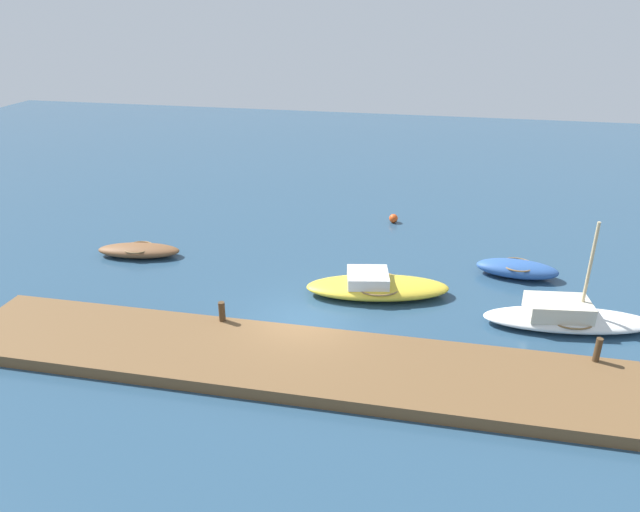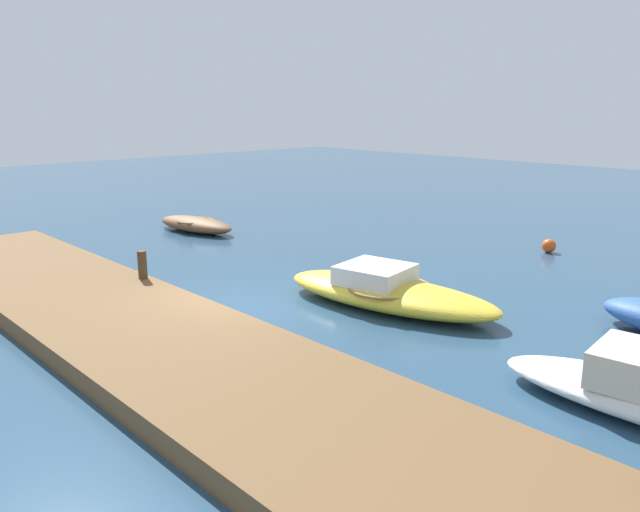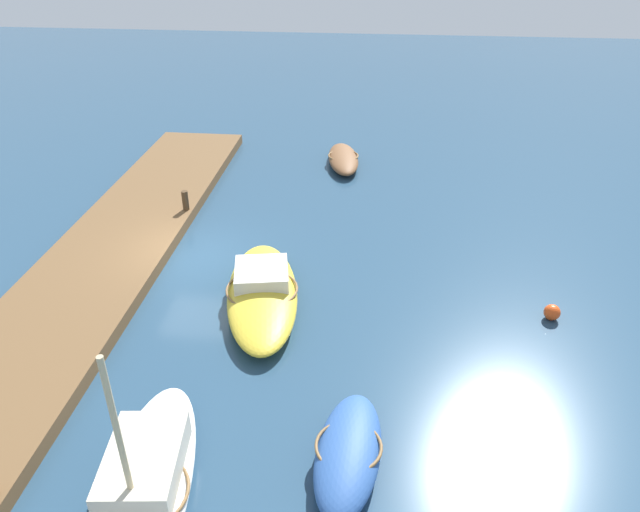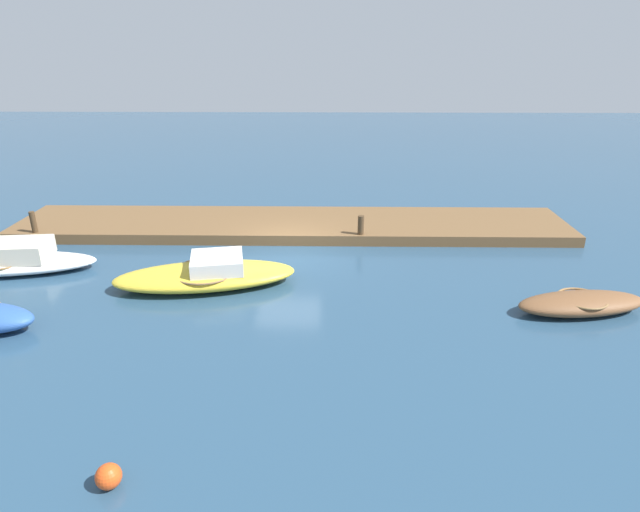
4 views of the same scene
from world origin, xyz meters
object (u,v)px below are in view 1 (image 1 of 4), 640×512
at_px(motorboat_yellow, 376,286).
at_px(sailboat_white, 566,317).
at_px(mooring_post_mid_west, 598,350).
at_px(mooring_post_west, 222,311).
at_px(rowboat_brown, 139,250).
at_px(marker_buoy, 393,218).
at_px(rowboat_blue, 517,269).

relative_size(motorboat_yellow, sailboat_white, 0.96).
xyz_separation_m(sailboat_white, mooring_post_mid_west, (0.44, -2.84, 0.44)).
relative_size(motorboat_yellow, mooring_post_west, 8.13).
relative_size(rowboat_brown, marker_buoy, 8.55).
xyz_separation_m(mooring_post_west, marker_buoy, (5.16, 12.39, -0.56)).
bearing_deg(rowboat_brown, mooring_post_mid_west, -24.59).
distance_m(motorboat_yellow, mooring_post_mid_west, 8.58).
bearing_deg(motorboat_yellow, rowboat_blue, 16.41).
relative_size(rowboat_blue, mooring_post_mid_west, 4.19).
bearing_deg(mooring_post_mid_west, rowboat_brown, 163.77).
relative_size(mooring_post_mid_west, marker_buoy, 1.80).
relative_size(sailboat_white, mooring_post_mid_west, 7.53).
xyz_separation_m(mooring_post_mid_west, marker_buoy, (-7.67, 12.39, -0.61)).
height_order(rowboat_brown, marker_buoy, rowboat_brown).
relative_size(rowboat_brown, mooring_post_mid_west, 4.75).
xyz_separation_m(mooring_post_west, mooring_post_mid_west, (12.83, 0.00, 0.05)).
xyz_separation_m(sailboat_white, marker_buoy, (-7.24, 9.54, -0.17)).
distance_m(rowboat_blue, marker_buoy, 8.07).
distance_m(rowboat_blue, mooring_post_west, 12.99).
xyz_separation_m(rowboat_blue, sailboat_white, (1.36, -4.01, 0.03)).
bearing_deg(marker_buoy, motorboat_yellow, -89.69).
distance_m(mooring_post_west, marker_buoy, 13.43).
bearing_deg(mooring_post_mid_west, motorboat_yellow, 152.94).
relative_size(rowboat_blue, sailboat_white, 0.56).
xyz_separation_m(rowboat_blue, mooring_post_mid_west, (1.80, -6.85, 0.47)).
bearing_deg(sailboat_white, mooring_post_mid_west, -87.62).
bearing_deg(mooring_post_west, rowboat_blue, 31.84).
distance_m(rowboat_brown, sailboat_white, 18.79).
distance_m(rowboat_brown, mooring_post_mid_west, 19.83).
bearing_deg(sailboat_white, rowboat_blue, 102.40).
distance_m(mooring_post_west, mooring_post_mid_west, 12.83).
height_order(sailboat_white, mooring_post_mid_west, sailboat_white).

